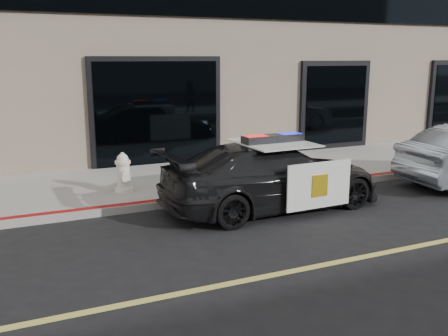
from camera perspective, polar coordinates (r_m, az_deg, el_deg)
name	(u,v)px	position (r m, az deg, el deg)	size (l,w,h in m)	color
ground	(364,257)	(7.67, 15.68, -9.78)	(120.00, 120.00, 0.00)	black
sidewalk_n	(220,176)	(11.94, -0.47, -0.89)	(60.00, 3.50, 0.15)	gray
police_car	(272,175)	(9.57, 5.55, -0.85)	(2.18, 4.50, 1.43)	black
fire_hydrant	(123,173)	(10.38, -11.44, -0.61)	(0.37, 0.51, 0.81)	white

